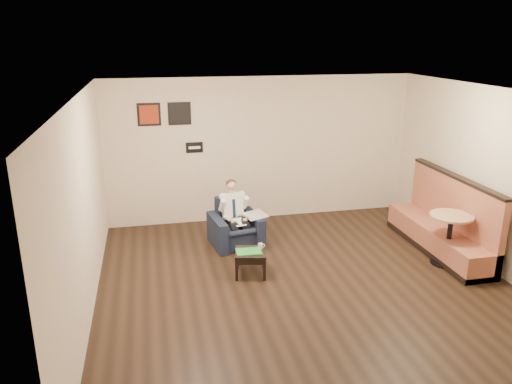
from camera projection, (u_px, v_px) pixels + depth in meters
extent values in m
plane|color=black|center=(306.00, 286.00, 7.35)|extent=(6.00, 6.00, 0.00)
cube|color=beige|center=(261.00, 149.00, 9.72)|extent=(6.00, 0.02, 2.80)
cube|color=beige|center=(421.00, 304.00, 4.13)|extent=(6.00, 0.02, 2.80)
cube|color=beige|center=(83.00, 211.00, 6.32)|extent=(0.02, 6.00, 2.80)
cube|color=beige|center=(498.00, 183.00, 7.53)|extent=(0.02, 6.00, 2.80)
cube|color=white|center=(312.00, 94.00, 6.51)|extent=(6.00, 6.00, 0.02)
cube|color=black|center=(194.00, 147.00, 9.42)|extent=(0.32, 0.02, 0.20)
cube|color=maroon|center=(149.00, 114.00, 9.06)|extent=(0.42, 0.03, 0.42)
cube|color=black|center=(180.00, 114.00, 9.17)|extent=(0.42, 0.03, 0.42)
cube|color=black|center=(236.00, 223.00, 8.68)|extent=(0.94, 0.94, 0.80)
cube|color=white|center=(239.00, 222.00, 8.48)|extent=(0.23, 0.29, 0.01)
cube|color=silver|center=(255.00, 215.00, 8.67)|extent=(0.43, 0.49, 0.01)
cube|color=black|center=(251.00, 263.00, 7.65)|extent=(0.55, 0.55, 0.38)
cube|color=green|center=(249.00, 251.00, 7.58)|extent=(0.40, 0.30, 0.01)
cylinder|color=white|center=(260.00, 246.00, 7.68)|extent=(0.08, 0.08, 0.08)
cube|color=black|center=(253.00, 247.00, 7.72)|extent=(0.13, 0.10, 0.01)
cube|color=#9F553D|center=(441.00, 215.00, 8.38)|extent=(0.60, 2.51, 1.29)
cylinder|color=tan|center=(449.00, 239.00, 7.95)|extent=(0.87, 0.87, 0.83)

